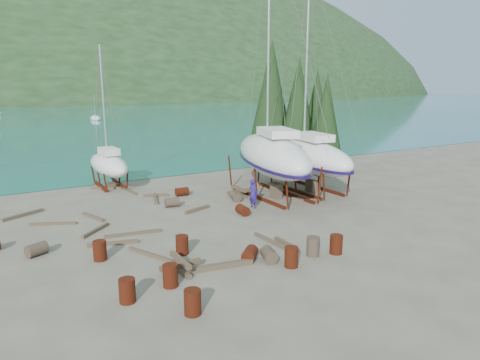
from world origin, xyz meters
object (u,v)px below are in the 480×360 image
worker (253,193)px  large_sailboat_far (308,155)px  large_sailboat_near (272,154)px  small_sailboat_shore (109,164)px

worker → large_sailboat_far: bearing=-83.2°
worker → large_sailboat_near: bearing=-66.3°
small_sailboat_shore → large_sailboat_near: bearing=-47.6°
small_sailboat_shore → worker: small_sailboat_shore is taller
large_sailboat_near → worker: 3.71m
large_sailboat_near → large_sailboat_far: large_sailboat_near is taller
large_sailboat_near → large_sailboat_far: (3.19, 0.01, -0.33)m
large_sailboat_far → worker: large_sailboat_far is taller
large_sailboat_near → small_sailboat_shore: (-8.80, 8.71, -1.21)m
large_sailboat_near → worker: bearing=-129.3°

